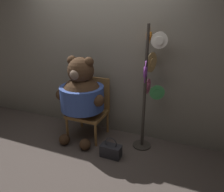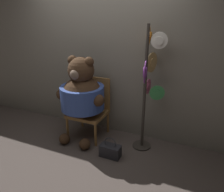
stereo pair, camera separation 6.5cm
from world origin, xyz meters
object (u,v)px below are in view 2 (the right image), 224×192
(handbag_on_ground, at_px, (110,150))
(hat_display_rack, at_px, (148,81))
(teddy_bear, at_px, (82,95))
(chair, at_px, (90,106))

(handbag_on_ground, bearing_deg, hat_display_rack, 50.98)
(hat_display_rack, bearing_deg, handbag_on_ground, -129.02)
(teddy_bear, height_order, handbag_on_ground, teddy_bear)
(handbag_on_ground, bearing_deg, chair, 139.98)
(hat_display_rack, xyz_separation_m, handbag_on_ground, (-0.38, -0.47, -0.96))
(chair, xyz_separation_m, handbag_on_ground, (0.58, -0.49, -0.40))
(teddy_bear, bearing_deg, handbag_on_ground, -26.29)
(teddy_bear, xyz_separation_m, hat_display_rack, (1.00, 0.16, 0.30))
(hat_display_rack, height_order, handbag_on_ground, hat_display_rack)
(hat_display_rack, bearing_deg, teddy_bear, -170.68)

